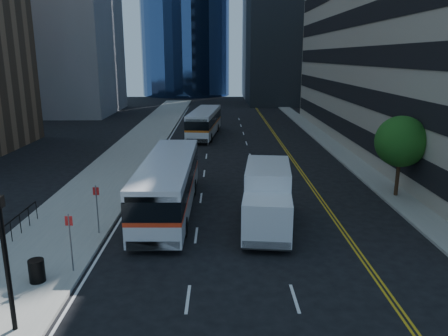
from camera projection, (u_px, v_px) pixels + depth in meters
name	position (u px, v px, depth m)	size (l,w,h in m)	color
ground	(269.00, 252.00, 20.19)	(160.00, 160.00, 0.00)	black
sidewalk_west	(139.00, 145.00, 44.28)	(5.00, 90.00, 0.15)	gray
sidewalk_east	(330.00, 144.00, 44.48)	(2.00, 90.00, 0.15)	gray
street_tree	(401.00, 142.00, 27.13)	(3.20, 3.20, 5.10)	#332114
lamp_post	(6.00, 257.00, 13.61)	(0.28, 0.28, 4.56)	black
bus_front	(169.00, 183.00, 25.05)	(2.76, 12.11, 3.12)	silver
bus_rear	(204.00, 122.00, 49.09)	(3.69, 11.57, 2.93)	white
box_truck	(267.00, 197.00, 22.63)	(3.02, 6.90, 3.20)	silver
trash_can	(37.00, 271.00, 17.16)	(0.61, 0.61, 0.92)	black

